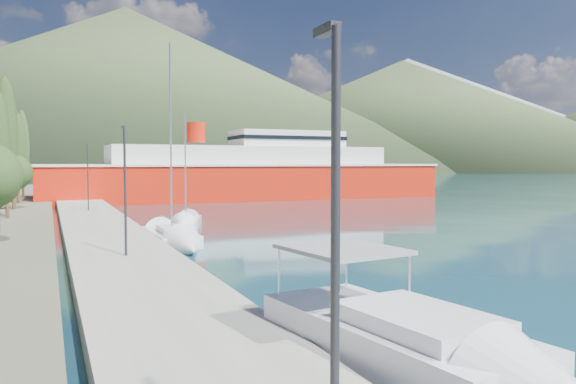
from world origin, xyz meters
name	(u,v)px	position (x,y,z in m)	size (l,w,h in m)	color
ground	(107,185)	(0.00, 120.00, 0.00)	(1400.00, 1400.00, 0.00)	#133B48
quay	(101,231)	(-9.00, 26.00, 0.40)	(5.00, 88.00, 0.80)	gray
hills_far	(191,99)	(138.59, 618.73, 77.39)	(1480.00, 900.00, 180.00)	slate
hills_near	(216,100)	(98.04, 372.50, 49.18)	(1010.00, 520.00, 115.00)	#38482A
tree_row	(3,151)	(-15.33, 31.74, 5.98)	(3.64, 66.20, 11.28)	#47301E
lamp_posts	(120,184)	(-9.00, 14.22, 4.08)	(0.15, 48.05, 6.06)	#2D2D33
motor_cruiser	(447,377)	(-4.60, -5.33, 0.61)	(4.31, 10.42, 3.73)	black
sailboat_near	(179,242)	(-5.11, 18.89, 0.32)	(2.65, 9.48, 13.58)	silver
sailboat_mid	(184,225)	(-2.60, 28.52, 0.29)	(4.18, 7.15, 10.01)	silver
ferry	(251,175)	(14.13, 60.22, 3.38)	(56.01, 12.12, 11.11)	red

